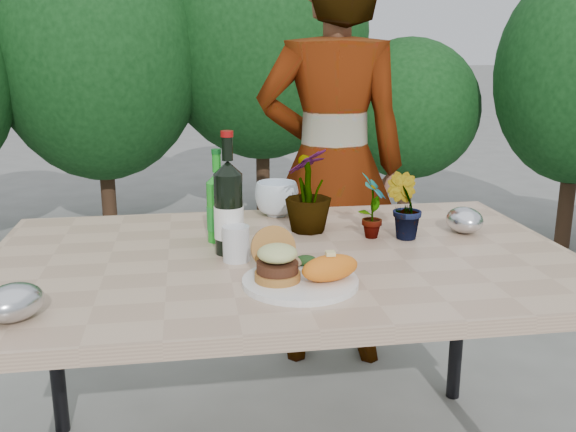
{
  "coord_description": "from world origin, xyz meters",
  "views": [
    {
      "loc": [
        -0.25,
        -1.66,
        1.31
      ],
      "look_at": [
        0.0,
        -0.08,
        0.88
      ],
      "focal_mm": 40.0,
      "sensor_mm": 36.0,
      "label": 1
    }
  ],
  "objects": [
    {
      "name": "patio_table",
      "position": [
        0.0,
        0.0,
        0.69
      ],
      "size": [
        1.6,
        1.0,
        0.75
      ],
      "color": "tan",
      "rests_on": "ground"
    },
    {
      "name": "shrub_hedge",
      "position": [
        -0.13,
        1.79,
        1.14
      ],
      "size": [
        6.8,
        5.1,
        2.3
      ],
      "color": "#382316",
      "rests_on": "ground"
    },
    {
      "name": "dinner_plate",
      "position": [
        0.01,
        -0.24,
        0.76
      ],
      "size": [
        0.28,
        0.28,
        0.01
      ],
      "primitive_type": "cylinder",
      "color": "white",
      "rests_on": "patio_table"
    },
    {
      "name": "burger_stack",
      "position": [
        -0.05,
        -0.22,
        0.81
      ],
      "size": [
        0.11,
        0.16,
        0.11
      ],
      "color": "#B7722D",
      "rests_on": "dinner_plate"
    },
    {
      "name": "sweet_potato",
      "position": [
        0.07,
        -0.26,
        0.8
      ],
      "size": [
        0.17,
        0.12,
        0.06
      ],
      "primitive_type": "ellipsoid",
      "rotation": [
        0.0,
        0.0,
        0.35
      ],
      "color": "orange",
      "rests_on": "dinner_plate"
    },
    {
      "name": "grilled_veg",
      "position": [
        0.02,
        -0.14,
        0.78
      ],
      "size": [
        0.08,
        0.05,
        0.03
      ],
      "color": "olive",
      "rests_on": "dinner_plate"
    },
    {
      "name": "wine_bottle",
      "position": [
        -0.14,
        0.04,
        0.87
      ],
      "size": [
        0.08,
        0.08,
        0.34
      ],
      "rotation": [
        0.0,
        0.0,
        0.1
      ],
      "color": "black",
      "rests_on": "patio_table"
    },
    {
      "name": "sparkling_water",
      "position": [
        -0.17,
        0.15,
        0.85
      ],
      "size": [
        0.07,
        0.07,
        0.27
      ],
      "rotation": [
        0.0,
        0.0,
        0.42
      ],
      "color": "#1B991F",
      "rests_on": "patio_table"
    },
    {
      "name": "plastic_cup",
      "position": [
        -0.13,
        -0.03,
        0.8
      ],
      "size": [
        0.07,
        0.07,
        0.09
      ],
      "primitive_type": "cylinder",
      "color": "silver",
      "rests_on": "patio_table"
    },
    {
      "name": "seedling_left",
      "position": [
        0.28,
        0.11,
        0.85
      ],
      "size": [
        0.11,
        0.12,
        0.2
      ],
      "primitive_type": "imported",
      "rotation": [
        0.0,
        0.0,
        1.08
      ],
      "color": "#275D20",
      "rests_on": "patio_table"
    },
    {
      "name": "seedling_mid",
      "position": [
        0.37,
        0.1,
        0.85
      ],
      "size": [
        0.14,
        0.14,
        0.19
      ],
      "primitive_type": "imported",
      "rotation": [
        0.0,
        0.0,
        2.4
      ],
      "color": "#28501B",
      "rests_on": "patio_table"
    },
    {
      "name": "seedling_right",
      "position": [
        0.11,
        0.21,
        0.88
      ],
      "size": [
        0.2,
        0.2,
        0.26
      ],
      "primitive_type": "imported",
      "rotation": [
        0.0,
        0.0,
        4.04
      ],
      "color": "#24561D",
      "rests_on": "patio_table"
    },
    {
      "name": "blue_bowl",
      "position": [
        0.04,
        0.42,
        0.81
      ],
      "size": [
        0.17,
        0.17,
        0.11
      ],
      "primitive_type": "imported",
      "rotation": [
        0.0,
        0.0,
        -0.22
      ],
      "color": "silver",
      "rests_on": "patio_table"
    },
    {
      "name": "foil_packet_left",
      "position": [
        -0.62,
        -0.34,
        0.79
      ],
      "size": [
        0.17,
        0.17,
        0.08
      ],
      "primitive_type": "ellipsoid",
      "rotation": [
        0.0,
        0.0,
        0.87
      ],
      "color": "#B5B8BD",
      "rests_on": "patio_table"
    },
    {
      "name": "foil_packet_right",
      "position": [
        0.58,
        0.13,
        0.79
      ],
      "size": [
        0.11,
        0.13,
        0.08
      ],
      "primitive_type": "ellipsoid",
      "rotation": [
        0.0,
        0.0,
        1.56
      ],
      "color": "silver",
      "rests_on": "patio_table"
    },
    {
      "name": "person",
      "position": [
        0.33,
        0.84,
        0.83
      ],
      "size": [
        0.65,
        0.47,
        1.67
      ],
      "primitive_type": "imported",
      "rotation": [
        0.0,
        0.0,
        3.01
      ],
      "color": "#97654B",
      "rests_on": "ground"
    },
    {
      "name": "terracotta_pot",
      "position": [
        -1.35,
        2.1,
        0.07
      ],
      "size": [
        0.17,
        0.17,
        0.14
      ],
      "color": "#AF4C2D",
      "rests_on": "ground"
    }
  ]
}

